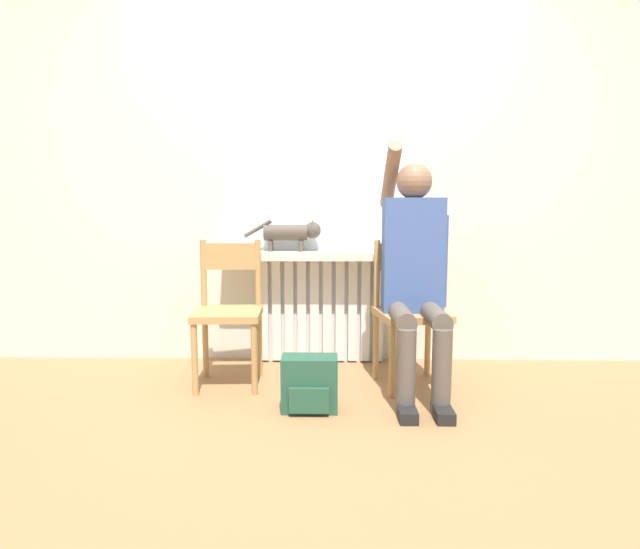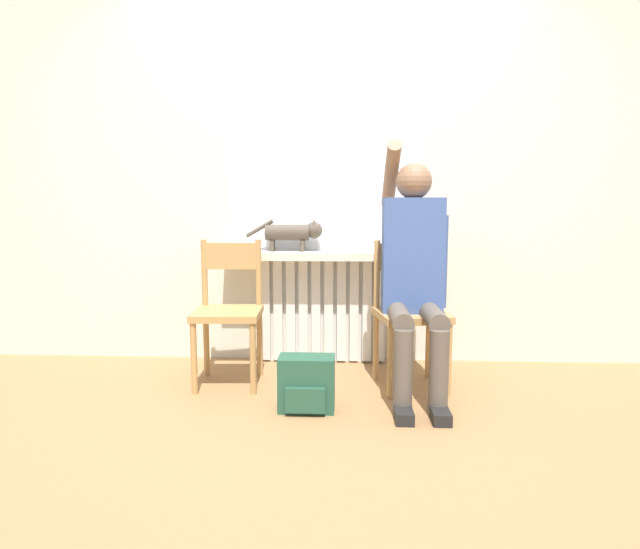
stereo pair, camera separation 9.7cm
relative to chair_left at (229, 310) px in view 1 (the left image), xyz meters
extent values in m
plane|color=olive|center=(0.54, -0.68, -0.45)|extent=(12.00, 12.00, 0.00)
cube|color=beige|center=(0.54, 0.55, 0.90)|extent=(7.00, 0.06, 2.70)
cube|color=silver|center=(0.54, 0.49, -0.09)|extent=(0.86, 0.05, 0.71)
cube|color=silver|center=(0.15, 0.44, -0.09)|extent=(0.06, 0.03, 0.68)
cube|color=silver|center=(0.24, 0.44, -0.09)|extent=(0.06, 0.03, 0.68)
cube|color=silver|center=(0.32, 0.44, -0.09)|extent=(0.06, 0.03, 0.68)
cube|color=silver|center=(0.41, 0.44, -0.09)|extent=(0.06, 0.03, 0.68)
cube|color=silver|center=(0.50, 0.44, -0.09)|extent=(0.06, 0.03, 0.68)
cube|color=silver|center=(0.58, 0.44, -0.09)|extent=(0.06, 0.03, 0.68)
cube|color=silver|center=(0.67, 0.44, -0.09)|extent=(0.06, 0.03, 0.68)
cube|color=silver|center=(0.75, 0.44, -0.09)|extent=(0.06, 0.03, 0.68)
cube|color=silver|center=(0.84, 0.44, -0.09)|extent=(0.06, 0.03, 0.68)
cube|color=silver|center=(0.93, 0.44, -0.09)|extent=(0.06, 0.03, 0.68)
cube|color=beige|center=(0.54, 0.40, 0.29)|extent=(1.34, 0.25, 0.05)
cube|color=white|center=(0.54, 0.52, 0.81)|extent=(1.29, 0.01, 1.00)
cube|color=#B2844C|center=(0.00, -0.04, -0.02)|extent=(0.40, 0.40, 0.04)
cylinder|color=#B2844C|center=(-0.16, -0.21, -0.24)|extent=(0.04, 0.04, 0.41)
cylinder|color=#B2844C|center=(0.18, -0.20, -0.24)|extent=(0.04, 0.04, 0.41)
cylinder|color=#B2844C|center=(-0.17, 0.12, -0.24)|extent=(0.04, 0.04, 0.41)
cylinder|color=#B2844C|center=(0.16, 0.14, -0.24)|extent=(0.04, 0.04, 0.41)
cylinder|color=#B2844C|center=(-0.17, 0.12, 0.20)|extent=(0.04, 0.04, 0.41)
cylinder|color=#B2844C|center=(0.16, 0.14, 0.20)|extent=(0.04, 0.04, 0.41)
cube|color=#B2844C|center=(-0.01, 0.13, 0.31)|extent=(0.35, 0.04, 0.16)
cube|color=#B2844C|center=(1.08, -0.04, -0.02)|extent=(0.45, 0.45, 0.04)
cylinder|color=#B2844C|center=(0.94, -0.23, -0.24)|extent=(0.04, 0.04, 0.41)
cylinder|color=#B2844C|center=(1.27, -0.17, -0.24)|extent=(0.04, 0.04, 0.41)
cylinder|color=#B2844C|center=(0.88, 0.09, -0.24)|extent=(0.04, 0.04, 0.41)
cylinder|color=#B2844C|center=(1.21, 0.16, -0.24)|extent=(0.04, 0.04, 0.41)
cylinder|color=#B2844C|center=(0.88, 0.09, 0.20)|extent=(0.04, 0.04, 0.41)
cylinder|color=#B2844C|center=(1.21, 0.16, 0.20)|extent=(0.04, 0.04, 0.41)
cube|color=#B2844C|center=(1.05, 0.13, 0.31)|extent=(0.34, 0.09, 0.16)
cylinder|color=brown|center=(0.99, -0.24, 0.02)|extent=(0.11, 0.45, 0.11)
cylinder|color=brown|center=(1.17, -0.24, 0.02)|extent=(0.11, 0.45, 0.11)
cylinder|color=brown|center=(0.99, -0.46, -0.23)|extent=(0.10, 0.10, 0.44)
cylinder|color=brown|center=(1.17, -0.46, -0.23)|extent=(0.10, 0.10, 0.44)
cube|color=black|center=(0.99, -0.52, -0.42)|extent=(0.09, 0.20, 0.06)
cube|color=black|center=(1.17, -0.52, -0.42)|extent=(0.09, 0.20, 0.06)
cube|color=#3D5693|center=(1.08, -0.02, 0.33)|extent=(0.34, 0.20, 0.65)
sphere|color=#846047|center=(1.08, -0.02, 0.75)|extent=(0.20, 0.20, 0.20)
cylinder|color=#846047|center=(0.96, 0.12, 0.78)|extent=(0.08, 0.50, 0.38)
cylinder|color=#3D5693|center=(1.23, -0.06, 0.30)|extent=(0.08, 0.08, 0.52)
cylinder|color=#4C4238|center=(0.31, 0.43, 0.44)|extent=(0.29, 0.10, 0.10)
sphere|color=#4C4238|center=(0.48, 0.43, 0.45)|extent=(0.11, 0.11, 0.11)
cone|color=#4C4238|center=(0.48, 0.40, 0.50)|extent=(0.04, 0.04, 0.04)
cone|color=#4C4238|center=(0.48, 0.46, 0.50)|extent=(0.04, 0.04, 0.04)
cylinder|color=#4C4238|center=(0.41, 0.40, 0.35)|extent=(0.03, 0.03, 0.07)
cylinder|color=#4C4238|center=(0.41, 0.46, 0.35)|extent=(0.03, 0.03, 0.07)
cylinder|color=#4C4238|center=(0.21, 0.40, 0.35)|extent=(0.03, 0.03, 0.07)
cylinder|color=#4C4238|center=(0.21, 0.46, 0.35)|extent=(0.03, 0.03, 0.07)
cylinder|color=#4C4238|center=(0.12, 0.43, 0.46)|extent=(0.19, 0.03, 0.12)
cube|color=#234C38|center=(0.50, -0.42, -0.31)|extent=(0.29, 0.16, 0.28)
cube|color=#234C38|center=(0.50, -0.51, -0.36)|extent=(0.20, 0.03, 0.13)
camera|label=1|loc=(0.60, -3.10, 0.61)|focal=30.00mm
camera|label=2|loc=(0.69, -3.10, 0.61)|focal=30.00mm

